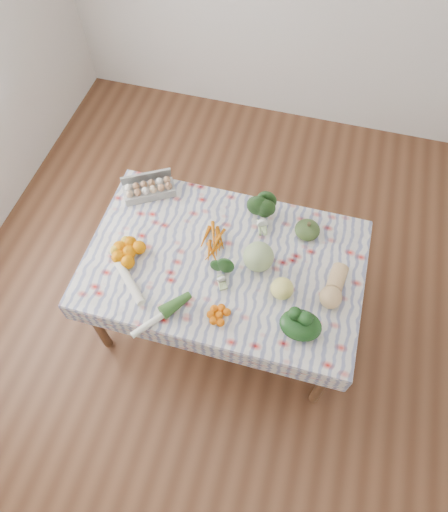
{
  "coord_description": "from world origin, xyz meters",
  "views": [
    {
      "loc": [
        0.37,
        -1.35,
        3.11
      ],
      "look_at": [
        0.0,
        0.0,
        0.82
      ],
      "focal_mm": 32.0,
      "sensor_mm": 36.0,
      "label": 1
    }
  ],
  "objects": [
    {
      "name": "ground",
      "position": [
        0.0,
        0.0,
        0.0
      ],
      "size": [
        4.5,
        4.5,
        0.0
      ],
      "primitive_type": "plane",
      "color": "#56321D",
      "rests_on": "ground"
    },
    {
      "name": "dining_table",
      "position": [
        0.0,
        0.0,
        0.68
      ],
      "size": [
        1.6,
        1.0,
        0.75
      ],
      "color": "brown",
      "rests_on": "ground"
    },
    {
      "name": "tablecloth",
      "position": [
        0.0,
        0.0,
        0.76
      ],
      "size": [
        1.66,
        1.06,
        0.01
      ],
      "primitive_type": "cube",
      "color": "silver",
      "rests_on": "dining_table"
    },
    {
      "name": "egg_carton",
      "position": [
        -0.6,
        0.36,
        0.81
      ],
      "size": [
        0.35,
        0.28,
        0.09
      ],
      "primitive_type": "cube",
      "rotation": [
        0.0,
        0.0,
        0.53
      ],
      "color": "#A3A49E",
      "rests_on": "tablecloth"
    },
    {
      "name": "carrot_bunch",
      "position": [
        -0.11,
        0.09,
        0.78
      ],
      "size": [
        0.2,
        0.19,
        0.04
      ],
      "primitive_type": "cube",
      "rotation": [
        0.0,
        0.0,
        0.0
      ],
      "color": "#CA6307",
      "rests_on": "tablecloth"
    },
    {
      "name": "kale_bunch",
      "position": [
        0.14,
        0.35,
        0.84
      ],
      "size": [
        0.23,
        0.22,
        0.16
      ],
      "primitive_type": "ellipsoid",
      "rotation": [
        0.0,
        0.0,
        0.39
      ],
      "color": "#1D3C16",
      "rests_on": "tablecloth"
    },
    {
      "name": "kabocha_squash",
      "position": [
        0.44,
        0.32,
        0.81
      ],
      "size": [
        0.19,
        0.19,
        0.1
      ],
      "primitive_type": "ellipsoid",
      "rotation": [
        0.0,
        0.0,
        0.26
      ],
      "color": "#3D5828",
      "rests_on": "tablecloth"
    },
    {
      "name": "cabbage",
      "position": [
        0.2,
        0.03,
        0.85
      ],
      "size": [
        0.2,
        0.2,
        0.18
      ],
      "primitive_type": "sphere",
      "rotation": [
        0.0,
        0.0,
        0.09
      ],
      "color": "#99B474",
      "rests_on": "tablecloth"
    },
    {
      "name": "butternut_squash",
      "position": [
        0.66,
        -0.03,
        0.83
      ],
      "size": [
        0.16,
        0.29,
        0.13
      ],
      "primitive_type": "ellipsoid",
      "rotation": [
        0.0,
        0.0,
        -0.14
      ],
      "color": "tan",
      "rests_on": "tablecloth"
    },
    {
      "name": "orange_cluster",
      "position": [
        -0.56,
        -0.11,
        0.81
      ],
      "size": [
        0.32,
        0.32,
        0.09
      ],
      "primitive_type": "cube",
      "rotation": [
        0.0,
        0.0,
        -0.25
      ],
      "color": "orange",
      "rests_on": "tablecloth"
    },
    {
      "name": "broccoli",
      "position": [
        0.0,
        -0.11,
        0.81
      ],
      "size": [
        0.18,
        0.18,
        0.1
      ],
      "primitive_type": "ellipsoid",
      "rotation": [
        0.0,
        0.0,
        0.56
      ],
      "color": "#1D4519",
      "rests_on": "tablecloth"
    },
    {
      "name": "mandarin_cluster",
      "position": [
        0.07,
        -0.36,
        0.79
      ],
      "size": [
        0.19,
        0.19,
        0.05
      ],
      "primitive_type": "cube",
      "rotation": [
        0.0,
        0.0,
        -0.25
      ],
      "color": "orange",
      "rests_on": "tablecloth"
    },
    {
      "name": "grapefruit",
      "position": [
        0.37,
        -0.13,
        0.83
      ],
      "size": [
        0.14,
        0.14,
        0.13
      ],
      "primitive_type": "sphere",
      "rotation": [
        0.0,
        0.0,
        -0.07
      ],
      "color": "#F2EB71",
      "rests_on": "tablecloth"
    },
    {
      "name": "spinach_bag",
      "position": [
        0.51,
        -0.31,
        0.81
      ],
      "size": [
        0.26,
        0.23,
        0.1
      ],
      "primitive_type": "ellipsoid",
      "rotation": [
        0.0,
        0.0,
        0.2
      ],
      "color": "#133512",
      "rests_on": "tablecloth"
    },
    {
      "name": "daikon",
      "position": [
        -0.5,
        -0.28,
        0.79
      ],
      "size": [
        0.3,
        0.29,
        0.05
      ],
      "primitive_type": "cylinder",
      "rotation": [
        1.57,
        0.0,
        0.82
      ],
      "color": "white",
      "rests_on": "tablecloth"
    },
    {
      "name": "leek",
      "position": [
        -0.24,
        -0.45,
        0.78
      ],
      "size": [
        0.26,
        0.33,
        0.04
      ],
      "primitive_type": "cylinder",
      "rotation": [
        1.57,
        0.0,
        -0.65
      ],
      "color": "white",
      "rests_on": "tablecloth"
    }
  ]
}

